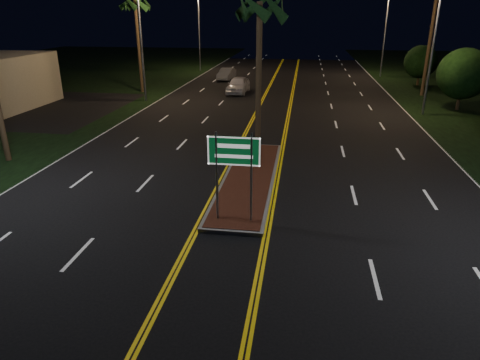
% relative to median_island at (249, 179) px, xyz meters
% --- Properties ---
extents(ground, '(120.00, 120.00, 0.00)m').
position_rel_median_island_xyz_m(ground, '(0.00, -7.00, -0.08)').
color(ground, black).
rests_on(ground, ground).
extents(median_island, '(2.25, 10.25, 0.17)m').
position_rel_median_island_xyz_m(median_island, '(0.00, 0.00, 0.00)').
color(median_island, gray).
rests_on(median_island, ground).
extents(highway_sign, '(1.80, 0.08, 3.20)m').
position_rel_median_island_xyz_m(highway_sign, '(0.00, -4.20, 2.32)').
color(highway_sign, gray).
rests_on(highway_sign, ground).
extents(streetlight_left_mid, '(1.91, 0.44, 9.00)m').
position_rel_median_island_xyz_m(streetlight_left_mid, '(-10.61, 17.00, 5.57)').
color(streetlight_left_mid, gray).
rests_on(streetlight_left_mid, ground).
extents(streetlight_left_far, '(1.91, 0.44, 9.00)m').
position_rel_median_island_xyz_m(streetlight_left_far, '(-10.61, 37.00, 5.57)').
color(streetlight_left_far, gray).
rests_on(streetlight_left_far, ground).
extents(streetlight_right_mid, '(1.91, 0.44, 9.00)m').
position_rel_median_island_xyz_m(streetlight_right_mid, '(10.61, 15.00, 5.57)').
color(streetlight_right_mid, gray).
rests_on(streetlight_right_mid, ground).
extents(streetlight_right_far, '(1.91, 0.44, 9.00)m').
position_rel_median_island_xyz_m(streetlight_right_far, '(10.61, 35.00, 5.57)').
color(streetlight_right_far, gray).
rests_on(streetlight_right_far, ground).
extents(palm_median, '(2.40, 2.40, 8.30)m').
position_rel_median_island_xyz_m(palm_median, '(0.00, 3.50, 7.19)').
color(palm_median, '#382819').
rests_on(palm_median, ground).
extents(palm_left_far, '(2.40, 2.40, 8.80)m').
position_rel_median_island_xyz_m(palm_left_far, '(-12.80, 21.00, 7.66)').
color(palm_left_far, '#382819').
rests_on(palm_left_far, ground).
extents(shrub_mid, '(3.78, 3.78, 4.62)m').
position_rel_median_island_xyz_m(shrub_mid, '(14.00, 17.00, 2.64)').
color(shrub_mid, '#382819').
rests_on(shrub_mid, ground).
extents(shrub_far, '(3.24, 3.24, 3.96)m').
position_rel_median_island_xyz_m(shrub_far, '(13.80, 29.00, 2.25)').
color(shrub_far, '#382819').
rests_on(shrub_far, ground).
extents(car_near, '(2.42, 5.26, 1.72)m').
position_rel_median_island_xyz_m(car_near, '(-3.80, 21.87, 0.78)').
color(car_near, white).
rests_on(car_near, ground).
extents(car_far, '(2.26, 4.49, 1.45)m').
position_rel_median_island_xyz_m(car_far, '(-6.34, 29.98, 0.64)').
color(car_far, '#9FA3A8').
rests_on(car_far, ground).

